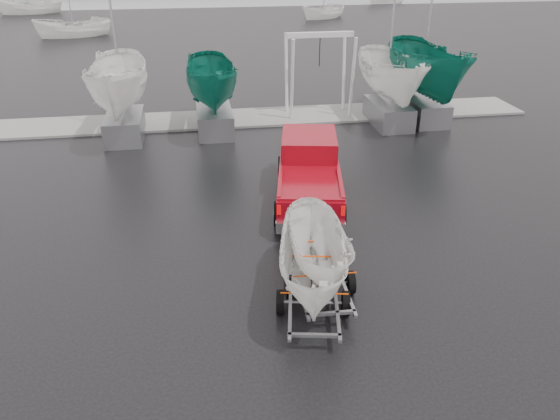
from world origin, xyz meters
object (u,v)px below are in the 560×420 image
object	(u,v)px
pickup_truck	(309,168)
boat_hoist	(319,63)
trailer_parked	(321,209)
trailer_hitched	(316,214)

from	to	relation	value
pickup_truck	boat_hoist	size ratio (longest dim) A/B	1.54
pickup_truck	trailer_parked	xyz separation A→B (m)	(-0.94, -5.71, 1.32)
boat_hoist	pickup_truck	bearing A→B (deg)	-104.69
trailer_hitched	trailer_parked	distance (m)	0.83
trailer_hitched	pickup_truck	bearing A→B (deg)	90.00
trailer_hitched	trailer_parked	bearing A→B (deg)	78.15
trailer_hitched	trailer_parked	size ratio (longest dim) A/B	1.11
pickup_truck	trailer_hitched	distance (m)	6.74
trailer_parked	trailer_hitched	bearing A→B (deg)	-110.52
pickup_truck	trailer_parked	bearing A→B (deg)	-88.40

